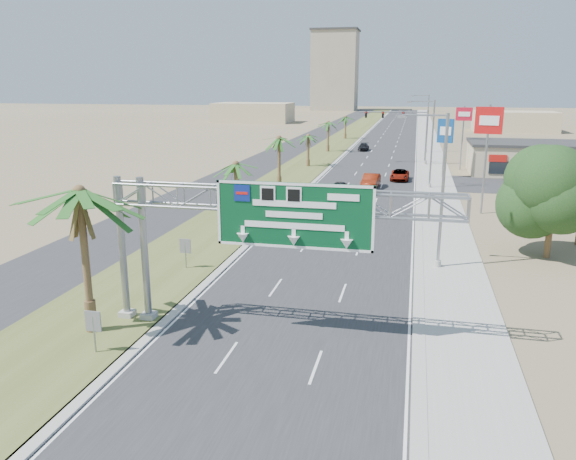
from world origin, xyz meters
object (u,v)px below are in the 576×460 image
(car_left_lane, at_px, (339,188))
(car_right_lane, at_px, (400,175))
(pole_sign_red_near, at_px, (488,128))
(pole_sign_blue, at_px, (445,133))
(sign_gantry, at_px, (263,211))
(palm_near, at_px, (79,193))
(store_building, at_px, (540,159))
(pole_sign_red_far, at_px, (464,120))
(signal_mast, at_px, (413,132))
(car_mid_lane, at_px, (371,181))
(car_far, at_px, (363,147))

(car_left_lane, height_order, car_right_lane, car_left_lane)
(pole_sign_red_near, xyz_separation_m, pole_sign_blue, (-2.70, 20.33, -2.21))
(sign_gantry, relative_size, palm_near, 2.01)
(sign_gantry, bearing_deg, pole_sign_blue, 78.28)
(store_building, xyz_separation_m, pole_sign_red_far, (-10.02, 1.62, 4.99))
(signal_mast, xyz_separation_m, car_right_lane, (-1.22, -15.18, -4.19))
(pole_sign_red_far, bearing_deg, pole_sign_red_near, -90.01)
(car_right_lane, xyz_separation_m, pole_sign_blue, (5.32, 2.97, 5.04))
(pole_sign_red_far, bearing_deg, car_left_lane, -123.43)
(palm_near, distance_m, store_building, 66.04)
(car_left_lane, bearing_deg, car_mid_lane, 59.55)
(car_mid_lane, relative_size, pole_sign_blue, 0.64)
(palm_near, relative_size, pole_sign_blue, 1.08)
(signal_mast, height_order, car_left_lane, signal_mast)
(car_mid_lane, xyz_separation_m, car_right_lane, (3.12, 6.24, -0.15))
(store_building, bearing_deg, pole_sign_red_far, 170.79)
(car_mid_lane, bearing_deg, pole_sign_red_far, 60.47)
(car_far, bearing_deg, car_left_lane, -87.91)
(sign_gantry, distance_m, pole_sign_blue, 50.90)
(signal_mast, xyz_separation_m, car_mid_lane, (-4.34, -21.42, -4.04))
(car_right_lane, bearing_deg, signal_mast, 86.37)
(pole_sign_blue, relative_size, pole_sign_red_far, 0.87)
(pole_sign_red_near, distance_m, pole_sign_blue, 20.62)
(palm_near, bearing_deg, store_building, 61.72)
(signal_mast, height_order, car_mid_lane, signal_mast)
(sign_gantry, xyz_separation_m, palm_near, (-8.14, -1.93, 0.87))
(store_building, distance_m, pole_sign_red_far, 11.31)
(sign_gantry, bearing_deg, car_far, 91.78)
(pole_sign_blue, bearing_deg, car_mid_lane, -132.50)
(signal_mast, distance_m, pole_sign_blue, 12.91)
(car_mid_lane, xyz_separation_m, pole_sign_red_far, (11.15, 17.07, 6.18))
(car_far, bearing_deg, pole_sign_red_near, -72.00)
(store_building, height_order, car_far, store_building)
(pole_sign_red_near, bearing_deg, signal_mast, 101.82)
(signal_mast, xyz_separation_m, pole_sign_blue, (4.10, -12.21, 0.85))
(car_far, distance_m, pole_sign_blue, 31.80)
(car_left_lane, height_order, car_far, car_left_lane)
(car_far, distance_m, pole_sign_red_near, 51.90)
(palm_near, xyz_separation_m, signal_mast, (14.37, 63.97, -2.08))
(car_far, height_order, pole_sign_blue, pole_sign_blue)
(palm_near, xyz_separation_m, car_mid_lane, (10.03, 42.56, -6.12))
(store_building, bearing_deg, palm_near, -118.28)
(store_building, xyz_separation_m, pole_sign_red_near, (-10.02, -26.56, 5.91))
(palm_near, bearing_deg, car_left_lane, 79.70)
(pole_sign_red_near, bearing_deg, car_left_lane, 155.39)
(car_left_lane, bearing_deg, store_building, 43.46)
(car_mid_lane, height_order, car_far, car_mid_lane)
(car_far, xyz_separation_m, pole_sign_red_near, (15.48, -49.00, 7.28))
(car_left_lane, xyz_separation_m, pole_sign_red_far, (14.29, 21.64, 6.33))
(car_left_lane, relative_size, pole_sign_red_near, 0.39)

